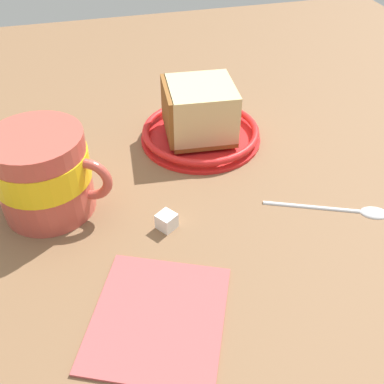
{
  "coord_description": "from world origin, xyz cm",
  "views": [
    {
      "loc": [
        38.89,
        -9.41,
        32.57
      ],
      "look_at": [
        4.91,
        -0.52,
        3.0
      ],
      "focal_mm": 41.69,
      "sensor_mm": 36.0,
      "label": 1
    }
  ],
  "objects": [
    {
      "name": "sugar_cube",
      "position": [
        6.29,
        -3.57,
        0.87
      ],
      "size": [
        2.43,
        2.43,
        1.74
      ],
      "primitive_type": "cube",
      "rotation": [
        0.0,
        0.0,
        0.62
      ],
      "color": "white",
      "rests_on": "ground_plane"
    },
    {
      "name": "tea_mug",
      "position": [
        0.35,
        -15.0,
        4.91
      ],
      "size": [
        9.85,
        11.88,
        9.2
      ],
      "color": "#BF4C3F",
      "rests_on": "ground_plane"
    },
    {
      "name": "folded_napkin",
      "position": [
        16.88,
        -6.6,
        0.3
      ],
      "size": [
        15.68,
        15.07,
        0.6
      ],
      "primitive_type": "cube",
      "rotation": [
        0.0,
        0.0,
        -0.42
      ],
      "color": "#B24C4C",
      "rests_on": "ground_plane"
    },
    {
      "name": "ground_plane",
      "position": [
        0.0,
        0.0,
        -1.03
      ],
      "size": [
        117.53,
        117.53,
        2.05
      ],
      "primitive_type": "cube",
      "color": "brown"
    },
    {
      "name": "teaspoon",
      "position": [
        8.96,
        16.28,
        0.35
      ],
      "size": [
        6.33,
        12.81,
        0.8
      ],
      "color": "silver",
      "rests_on": "ground_plane"
    },
    {
      "name": "cake_slice",
      "position": [
        -8.83,
        3.97,
        4.3
      ],
      "size": [
        8.97,
        9.36,
        6.77
      ],
      "color": "brown",
      "rests_on": "small_plate"
    },
    {
      "name": "small_plate",
      "position": [
        -8.81,
        4.24,
        0.88
      ],
      "size": [
        15.65,
        15.65,
        1.77
      ],
      "color": "red",
      "rests_on": "ground_plane"
    }
  ]
}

